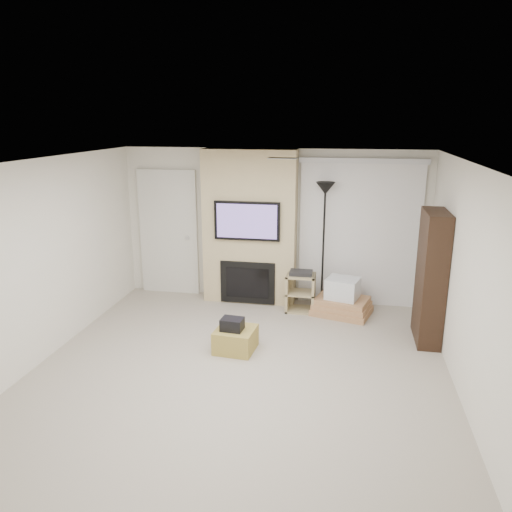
% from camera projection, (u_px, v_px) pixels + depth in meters
% --- Properties ---
extents(floor, '(5.00, 5.50, 0.00)m').
position_uv_depth(floor, '(238.00, 375.00, 5.95)').
color(floor, '#AFA393').
rests_on(floor, ground).
extents(ceiling, '(5.00, 5.50, 0.00)m').
position_uv_depth(ceiling, '(236.00, 163.00, 5.28)').
color(ceiling, white).
rests_on(ceiling, wall_back).
extents(wall_back, '(5.00, 0.00, 2.50)m').
position_uv_depth(wall_back, '(273.00, 225.00, 8.23)').
color(wall_back, white).
rests_on(wall_back, ground).
extents(wall_front, '(5.00, 0.00, 2.50)m').
position_uv_depth(wall_front, '(138.00, 412.00, 3.01)').
color(wall_front, white).
rests_on(wall_front, ground).
extents(wall_left, '(0.00, 5.50, 2.50)m').
position_uv_depth(wall_left, '(36.00, 264.00, 6.06)').
color(wall_left, white).
rests_on(wall_left, ground).
extents(wall_right, '(0.00, 5.50, 2.50)m').
position_uv_depth(wall_right, '(471.00, 289.00, 5.18)').
color(wall_right, white).
rests_on(wall_right, ground).
extents(hvac_vent, '(0.35, 0.18, 0.01)m').
position_uv_depth(hvac_vent, '(283.00, 158.00, 5.97)').
color(hvac_vent, silver).
rests_on(hvac_vent, ceiling).
extents(ottoman, '(0.54, 0.54, 0.30)m').
position_uv_depth(ottoman, '(236.00, 339.00, 6.56)').
color(ottoman, '#A38C3E').
rests_on(ottoman, floor).
extents(black_bag, '(0.30, 0.25, 0.16)m').
position_uv_depth(black_bag, '(232.00, 324.00, 6.47)').
color(black_bag, black).
rests_on(black_bag, ottoman).
extents(fireplace_wall, '(1.50, 0.47, 2.50)m').
position_uv_depth(fireplace_wall, '(250.00, 228.00, 8.09)').
color(fireplace_wall, '#CAB483').
rests_on(fireplace_wall, floor).
extents(entry_door, '(1.02, 0.11, 2.14)m').
position_uv_depth(entry_door, '(169.00, 233.00, 8.56)').
color(entry_door, silver).
rests_on(entry_door, floor).
extents(vertical_blinds, '(1.98, 0.10, 2.37)m').
position_uv_depth(vertical_blinds, '(360.00, 228.00, 7.93)').
color(vertical_blinds, silver).
rests_on(vertical_blinds, floor).
extents(floor_lamp, '(0.30, 0.30, 2.01)m').
position_uv_depth(floor_lamp, '(325.00, 210.00, 7.75)').
color(floor_lamp, black).
rests_on(floor_lamp, floor).
extents(av_stand, '(0.45, 0.38, 0.66)m').
position_uv_depth(av_stand, '(301.00, 290.00, 7.86)').
color(av_stand, tan).
rests_on(av_stand, floor).
extents(box_stack, '(1.00, 0.85, 0.58)m').
position_uv_depth(box_stack, '(342.00, 300.00, 7.77)').
color(box_stack, tan).
rests_on(box_stack, floor).
extents(bookshelf, '(0.30, 0.80, 1.80)m').
position_uv_depth(bookshelf, '(431.00, 278.00, 6.68)').
color(bookshelf, black).
rests_on(bookshelf, floor).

